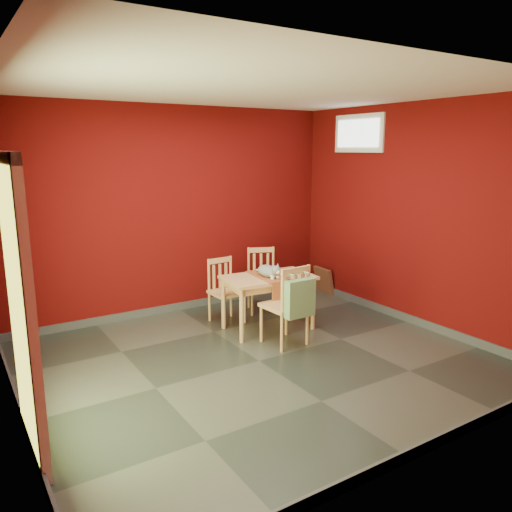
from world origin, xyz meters
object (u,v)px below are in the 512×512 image
chair_far_left (225,290)px  cat (268,269)px  dining_table (268,283)px  tote_bag (300,298)px  chair_near (287,304)px  chair_far_right (262,279)px  picture_frame (324,280)px

chair_far_left → cat: size_ratio=2.08×
dining_table → chair_far_left: 0.63m
chair_far_left → tote_bag: 1.29m
tote_bag → cat: 0.74m
dining_table → cat: bearing=-138.4°
chair_far_left → chair_near: 1.06m
dining_table → tote_bag: tote_bag is taller
chair_far_right → chair_near: (-0.44, -1.16, 0.04)m
dining_table → chair_far_left: size_ratio=1.38×
tote_bag → cat: tote_bag is taller
cat → picture_frame: 1.90m
chair_far_left → tote_bag: tote_bag is taller
dining_table → chair_near: (-0.10, -0.52, -0.11)m
chair_far_left → chair_far_right: bearing=10.8°
chair_far_right → tote_bag: (-0.43, -1.38, 0.16)m
chair_near → cat: (0.08, 0.50, 0.29)m
dining_table → chair_far_right: size_ratio=1.32×
chair_far_left → picture_frame: bearing=9.6°
tote_bag → cat: (0.07, 0.72, 0.17)m
dining_table → chair_far_left: chair_far_left is taller
dining_table → cat: size_ratio=2.87×
dining_table → chair_near: chair_near is taller
chair_far_right → chair_far_left: bearing=-169.2°
chair_near → cat: size_ratio=2.36×
chair_far_left → chair_far_right: chair_far_right is taller
tote_bag → chair_far_left: bearing=99.5°
chair_near → picture_frame: size_ratio=2.30×
dining_table → tote_bag: 0.74m
cat → chair_far_left: bearing=106.3°
chair_near → tote_bag: size_ratio=1.92×
chair_far_right → tote_bag: 1.46m
chair_far_right → chair_near: size_ratio=0.92×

